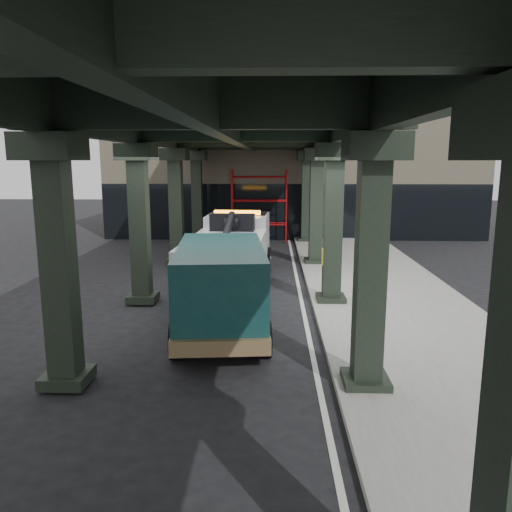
# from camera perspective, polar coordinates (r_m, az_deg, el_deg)

# --- Properties ---
(ground) EXTENTS (90.00, 90.00, 0.00)m
(ground) POSITION_cam_1_polar(r_m,az_deg,el_deg) (14.07, -1.21, -7.78)
(ground) COLOR black
(ground) RESTS_ON ground
(sidewalk) EXTENTS (5.00, 40.00, 0.15)m
(sidewalk) POSITION_cam_1_polar(r_m,az_deg,el_deg) (16.38, 15.16, -5.19)
(sidewalk) COLOR gray
(sidewalk) RESTS_ON ground
(lane_stripe) EXTENTS (0.12, 38.00, 0.01)m
(lane_stripe) POSITION_cam_1_polar(r_m,az_deg,el_deg) (15.99, 5.29, -5.50)
(lane_stripe) COLOR silver
(lane_stripe) RESTS_ON ground
(viaduct) EXTENTS (7.40, 32.00, 6.40)m
(viaduct) POSITION_cam_1_polar(r_m,az_deg,el_deg) (15.39, -2.42, 14.44)
(viaduct) COLOR black
(viaduct) RESTS_ON ground
(building) EXTENTS (22.00, 10.00, 8.00)m
(building) POSITION_cam_1_polar(r_m,az_deg,el_deg) (33.34, 4.11, 9.98)
(building) COLOR #C6B793
(building) RESTS_ON ground
(scaffolding) EXTENTS (3.08, 0.88, 4.00)m
(scaffolding) POSITION_cam_1_polar(r_m,az_deg,el_deg) (28.07, 0.37, 5.98)
(scaffolding) COLOR #AA0D10
(scaffolding) RESTS_ON ground
(tow_truck) EXTENTS (2.82, 8.47, 2.74)m
(tow_truck) POSITION_cam_1_polar(r_m,az_deg,el_deg) (17.73, -2.81, 0.57)
(tow_truck) COLOR black
(tow_truck) RESTS_ON ground
(towed_van) EXTENTS (2.80, 6.02, 2.37)m
(towed_van) POSITION_cam_1_polar(r_m,az_deg,el_deg) (13.21, -4.03, -3.29)
(towed_van) COLOR #103939
(towed_van) RESTS_ON ground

